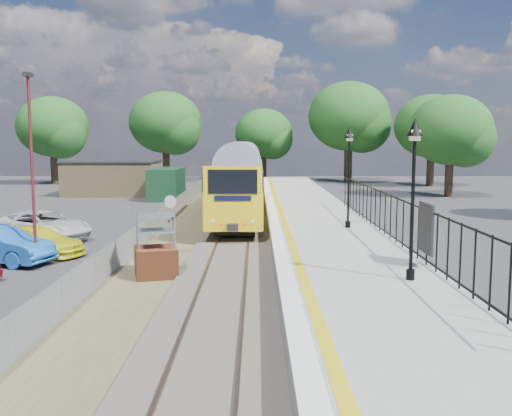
{
  "coord_description": "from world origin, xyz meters",
  "views": [
    {
      "loc": [
        1.08,
        -20.02,
        4.86
      ],
      "look_at": [
        1.06,
        4.35,
        2.0
      ],
      "focal_mm": 40.0,
      "sensor_mm": 36.0,
      "label": 1
    }
  ],
  "objects_px": {
    "speed_sign": "(171,216)",
    "car_yellow": "(38,241)",
    "brick_plinth": "(156,247)",
    "victorian_lamp_north": "(349,154)",
    "victorian_lamp_south": "(414,161)",
    "carpark_lamp": "(32,158)",
    "train": "(243,172)",
    "car_white": "(43,226)"
  },
  "relations": [
    {
      "from": "train",
      "to": "speed_sign",
      "type": "height_order",
      "value": "train"
    },
    {
      "from": "brick_plinth",
      "to": "car_yellow",
      "type": "relative_size",
      "value": 0.55
    },
    {
      "from": "victorian_lamp_north",
      "to": "car_white",
      "type": "bearing_deg",
      "value": 173.11
    },
    {
      "from": "victorian_lamp_south",
      "to": "brick_plinth",
      "type": "xyz_separation_m",
      "value": [
        -8.0,
        3.9,
        -3.18
      ]
    },
    {
      "from": "victorian_lamp_south",
      "to": "brick_plinth",
      "type": "height_order",
      "value": "victorian_lamp_south"
    },
    {
      "from": "brick_plinth",
      "to": "carpark_lamp",
      "type": "height_order",
      "value": "carpark_lamp"
    },
    {
      "from": "victorian_lamp_north",
      "to": "carpark_lamp",
      "type": "relative_size",
      "value": 0.62
    },
    {
      "from": "brick_plinth",
      "to": "speed_sign",
      "type": "xyz_separation_m",
      "value": [
        0.0,
        3.59,
        0.65
      ]
    },
    {
      "from": "victorian_lamp_south",
      "to": "victorian_lamp_north",
      "type": "height_order",
      "value": "same"
    },
    {
      "from": "brick_plinth",
      "to": "carpark_lamp",
      "type": "bearing_deg",
      "value": 159.49
    },
    {
      "from": "victorian_lamp_north",
      "to": "speed_sign",
      "type": "relative_size",
      "value": 1.75
    },
    {
      "from": "car_yellow",
      "to": "brick_plinth",
      "type": "bearing_deg",
      "value": -104.23
    },
    {
      "from": "speed_sign",
      "to": "car_yellow",
      "type": "bearing_deg",
      "value": -165.78
    },
    {
      "from": "speed_sign",
      "to": "car_white",
      "type": "xyz_separation_m",
      "value": [
        -6.99,
        4.3,
        -1.05
      ]
    },
    {
      "from": "victorian_lamp_south",
      "to": "car_white",
      "type": "relative_size",
      "value": 0.89
    },
    {
      "from": "speed_sign",
      "to": "carpark_lamp",
      "type": "bearing_deg",
      "value": -142.3
    },
    {
      "from": "victorian_lamp_north",
      "to": "car_yellow",
      "type": "height_order",
      "value": "victorian_lamp_north"
    },
    {
      "from": "speed_sign",
      "to": "car_white",
      "type": "relative_size",
      "value": 0.51
    },
    {
      "from": "victorian_lamp_north",
      "to": "speed_sign",
      "type": "xyz_separation_m",
      "value": [
        -7.8,
        -2.51,
        -2.53
      ]
    },
    {
      "from": "brick_plinth",
      "to": "car_yellow",
      "type": "height_order",
      "value": "brick_plinth"
    },
    {
      "from": "victorian_lamp_south",
      "to": "speed_sign",
      "type": "relative_size",
      "value": 1.75
    },
    {
      "from": "victorian_lamp_south",
      "to": "victorian_lamp_north",
      "type": "relative_size",
      "value": 1.0
    },
    {
      "from": "victorian_lamp_south",
      "to": "car_yellow",
      "type": "relative_size",
      "value": 1.09
    },
    {
      "from": "victorian_lamp_north",
      "to": "speed_sign",
      "type": "distance_m",
      "value": 8.58
    },
    {
      "from": "speed_sign",
      "to": "car_white",
      "type": "bearing_deg",
      "value": 167.18
    },
    {
      "from": "victorian_lamp_north",
      "to": "speed_sign",
      "type": "bearing_deg",
      "value": -162.16
    },
    {
      "from": "victorian_lamp_south",
      "to": "train",
      "type": "distance_m",
      "value": 30.78
    },
    {
      "from": "victorian_lamp_south",
      "to": "victorian_lamp_north",
      "type": "distance_m",
      "value": 10.0
    },
    {
      "from": "speed_sign",
      "to": "car_yellow",
      "type": "distance_m",
      "value": 5.87
    },
    {
      "from": "victorian_lamp_north",
      "to": "car_white",
      "type": "distance_m",
      "value": 15.32
    },
    {
      "from": "carpark_lamp",
      "to": "train",
      "type": "bearing_deg",
      "value": 72.93
    },
    {
      "from": "carpark_lamp",
      "to": "victorian_lamp_south",
      "type": "bearing_deg",
      "value": -23.93
    },
    {
      "from": "victorian_lamp_north",
      "to": "train",
      "type": "xyz_separation_m",
      "value": [
        -5.3,
        20.22,
        -1.96
      ]
    },
    {
      "from": "speed_sign",
      "to": "victorian_lamp_south",
      "type": "bearing_deg",
      "value": -24.34
    },
    {
      "from": "carpark_lamp",
      "to": "car_white",
      "type": "distance_m",
      "value": 7.23
    },
    {
      "from": "brick_plinth",
      "to": "victorian_lamp_south",
      "type": "bearing_deg",
      "value": -25.99
    },
    {
      "from": "victorian_lamp_south",
      "to": "speed_sign",
      "type": "height_order",
      "value": "victorian_lamp_south"
    },
    {
      "from": "victorian_lamp_south",
      "to": "car_yellow",
      "type": "bearing_deg",
      "value": 149.95
    },
    {
      "from": "brick_plinth",
      "to": "car_yellow",
      "type": "bearing_deg",
      "value": 144.81
    },
    {
      "from": "speed_sign",
      "to": "car_white",
      "type": "height_order",
      "value": "speed_sign"
    },
    {
      "from": "train",
      "to": "car_yellow",
      "type": "height_order",
      "value": "train"
    },
    {
      "from": "brick_plinth",
      "to": "car_white",
      "type": "height_order",
      "value": "brick_plinth"
    }
  ]
}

